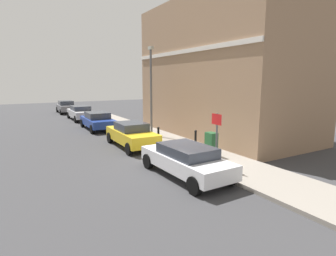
% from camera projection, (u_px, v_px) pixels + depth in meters
% --- Properties ---
extents(ground, '(80.00, 80.00, 0.00)m').
position_uv_depth(ground, '(174.00, 163.00, 12.58)').
color(ground, '#38383A').
extents(sidewalk, '(2.67, 30.00, 0.15)m').
position_uv_depth(sidewalk, '(152.00, 135.00, 18.60)').
color(sidewalk, gray).
rests_on(sidewalk, ground).
extents(corner_building, '(6.25, 12.20, 8.84)m').
position_uv_depth(corner_building, '(222.00, 70.00, 18.42)').
color(corner_building, '#937256').
rests_on(corner_building, ground).
extents(car_white, '(1.92, 4.42, 1.27)m').
position_uv_depth(car_white, '(186.00, 159.00, 10.74)').
color(car_white, silver).
rests_on(car_white, ground).
extents(car_yellow, '(1.86, 4.31, 1.40)m').
position_uv_depth(car_yellow, '(132.00, 134.00, 15.56)').
color(car_yellow, gold).
rests_on(car_yellow, ground).
extents(car_blue, '(1.94, 4.35, 1.34)m').
position_uv_depth(car_blue, '(98.00, 120.00, 21.14)').
color(car_blue, navy).
rests_on(car_blue, ground).
extents(car_silver, '(1.86, 4.50, 1.36)m').
position_uv_depth(car_silver, '(81.00, 112.00, 26.24)').
color(car_silver, '#B7B7BC').
rests_on(car_silver, ground).
extents(car_grey, '(1.84, 4.05, 1.44)m').
position_uv_depth(car_grey, '(66.00, 107.00, 31.63)').
color(car_grey, slate).
rests_on(car_grey, ground).
extents(utility_cabinet, '(0.46, 0.61, 1.15)m').
position_uv_depth(utility_cabinet, '(211.00, 145.00, 13.13)').
color(utility_cabinet, '#1E4C28').
rests_on(utility_cabinet, sidewalk).
extents(bollard_near_cabinet, '(0.14, 0.14, 1.04)m').
position_uv_depth(bollard_near_cabinet, '(196.00, 139.00, 14.38)').
color(bollard_near_cabinet, black).
rests_on(bollard_near_cabinet, sidewalk).
extents(bollard_far_kerb, '(0.14, 0.14, 1.04)m').
position_uv_depth(bollard_far_kerb, '(158.00, 135.00, 15.37)').
color(bollard_far_kerb, black).
rests_on(bollard_far_kerb, sidewalk).
extents(street_sign, '(0.08, 0.60, 2.30)m').
position_uv_depth(street_sign, '(217.00, 132.00, 11.15)').
color(street_sign, '#59595B').
rests_on(street_sign, sidewalk).
extents(lamppost, '(0.20, 0.44, 5.72)m').
position_uv_depth(lamppost, '(151.00, 87.00, 17.68)').
color(lamppost, '#59595B').
rests_on(lamppost, sidewalk).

